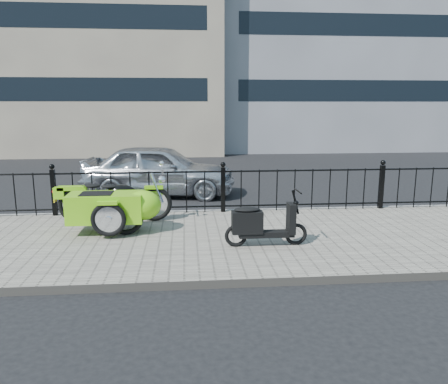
{
  "coord_description": "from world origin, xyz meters",
  "views": [
    {
      "loc": [
        -0.79,
        -7.78,
        2.4
      ],
      "look_at": [
        -0.1,
        -0.1,
        0.83
      ],
      "focal_mm": 35.0,
      "sensor_mm": 36.0,
      "label": 1
    }
  ],
  "objects": [
    {
      "name": "iron_fence",
      "position": [
        0.0,
        1.3,
        0.59
      ],
      "size": [
        14.11,
        0.11,
        1.08
      ],
      "color": "black",
      "rests_on": "sidewalk"
    },
    {
      "name": "curb",
      "position": [
        0.0,
        1.44,
        0.06
      ],
      "size": [
        30.0,
        0.1,
        0.12
      ],
      "primitive_type": "cube",
      "color": "gray",
      "rests_on": "ground"
    },
    {
      "name": "spare_tire",
      "position": [
        -1.86,
        -0.24,
        0.43
      ],
      "size": [
        0.63,
        0.13,
        0.63
      ],
      "primitive_type": "torus",
      "rotation": [
        1.57,
        0.0,
        0.06
      ],
      "color": "black",
      "rests_on": "sidewalk"
    },
    {
      "name": "ground",
      "position": [
        0.0,
        0.0,
        0.0
      ],
      "size": [
        120.0,
        120.0,
        0.0
      ],
      "primitive_type": "plane",
      "color": "black",
      "rests_on": "ground"
    },
    {
      "name": "building_grey",
      "position": [
        7.0,
        16.99,
        7.5
      ],
      "size": [
        12.0,
        8.01,
        15.0
      ],
      "color": "gray",
      "rests_on": "ground"
    },
    {
      "name": "building_tan",
      "position": [
        -6.0,
        15.99,
        6.0
      ],
      "size": [
        14.0,
        8.01,
        12.0
      ],
      "color": "tan",
      "rests_on": "ground"
    },
    {
      "name": "scooter",
      "position": [
        0.41,
        -1.05,
        0.48
      ],
      "size": [
        1.36,
        0.4,
        0.92
      ],
      "color": "black",
      "rests_on": "sidewalk"
    },
    {
      "name": "motorcycle_sidecar",
      "position": [
        -2.03,
        0.06,
        0.59
      ],
      "size": [
        2.28,
        1.48,
        0.98
      ],
      "color": "black",
      "rests_on": "sidewalk"
    },
    {
      "name": "sedan_car",
      "position": [
        -1.48,
        3.74,
        0.68
      ],
      "size": [
        4.19,
        2.19,
        1.36
      ],
      "primitive_type": "imported",
      "rotation": [
        0.0,
        0.0,
        1.42
      ],
      "color": "#B6B9BE",
      "rests_on": "ground"
    },
    {
      "name": "sidewalk",
      "position": [
        0.0,
        -0.5,
        0.06
      ],
      "size": [
        30.0,
        3.8,
        0.12
      ],
      "primitive_type": "cube",
      "color": "#6C655B",
      "rests_on": "ground"
    }
  ]
}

